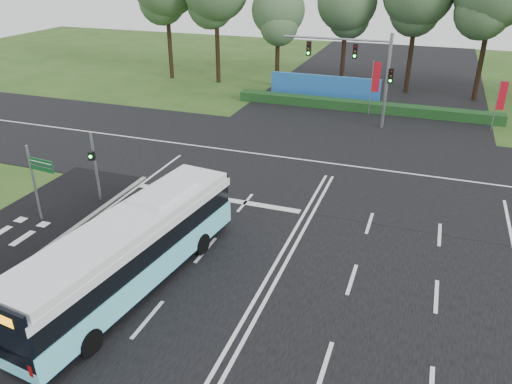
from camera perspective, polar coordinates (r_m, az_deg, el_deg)
ground at (r=21.71m, az=2.22°, el=-8.32°), size 120.00×120.00×0.00m
road_main at (r=21.70m, az=2.22°, el=-8.28°), size 20.00×120.00×0.04m
road_cross at (r=32.06m, az=8.78°, el=3.19°), size 120.00×14.00×0.05m
kerb_strip at (r=24.18m, az=-23.79°, el=-6.72°), size 0.25×18.00×0.12m
city_bus at (r=20.10m, az=-14.14°, el=-6.60°), size 3.76×11.71×3.30m
pedestrian_signal at (r=27.41m, az=-17.96°, el=2.98°), size 0.36×0.44×3.90m
street_sign at (r=26.04m, az=-23.71°, el=1.73°), size 1.55×0.26×3.99m
banner_flag_mid at (r=42.00m, az=13.43°, el=12.32°), size 0.65×0.14×4.44m
banner_flag_right at (r=40.86m, az=26.17°, el=9.57°), size 0.57×0.13×3.91m
traffic_light_gantry at (r=38.77m, az=12.21°, el=14.03°), size 8.41×0.28×7.00m
hedge at (r=43.65m, az=12.22°, el=9.53°), size 22.00×1.20×0.80m
blue_hoarding at (r=46.50m, az=7.82°, el=11.74°), size 10.00×0.30×2.20m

